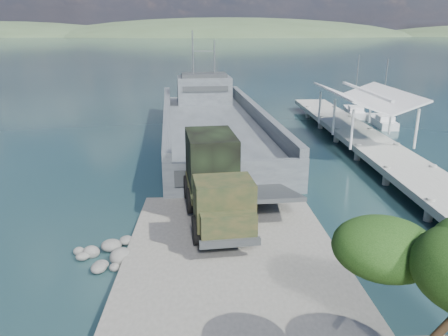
# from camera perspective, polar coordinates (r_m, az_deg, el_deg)

# --- Properties ---
(ground) EXTENTS (1400.00, 1400.00, 0.00)m
(ground) POSITION_cam_1_polar(r_m,az_deg,el_deg) (21.00, 1.10, -12.05)
(ground) COLOR #173237
(ground) RESTS_ON ground
(boat_ramp) EXTENTS (10.00, 18.00, 0.50)m
(boat_ramp) POSITION_cam_1_polar(r_m,az_deg,el_deg) (20.01, 1.30, -12.86)
(boat_ramp) COLOR #66645D
(boat_ramp) RESTS_ON ground
(shoreline_rocks) EXTENTS (3.20, 5.60, 0.90)m
(shoreline_rocks) POSITION_cam_1_polar(r_m,az_deg,el_deg) (21.97, -15.68, -11.34)
(shoreline_rocks) COLOR #4F4F4D
(shoreline_rocks) RESTS_ON ground
(distant_headlands) EXTENTS (1000.00, 240.00, 48.00)m
(distant_headlands) POSITION_cam_1_polar(r_m,az_deg,el_deg) (580.52, 2.56, 16.81)
(distant_headlands) COLOR #3D5133
(distant_headlands) RESTS_ON ground
(pier) EXTENTS (6.40, 44.00, 6.10)m
(pier) POSITION_cam_1_polar(r_m,az_deg,el_deg) (40.55, 18.05, 4.34)
(pier) COLOR #97978E
(pier) RESTS_ON ground
(landing_craft) EXTENTS (11.83, 37.58, 11.01)m
(landing_craft) POSITION_cam_1_polar(r_m,az_deg,el_deg) (42.88, -1.44, 4.96)
(landing_craft) COLOR #40464C
(landing_craft) RESTS_ON ground
(military_truck) EXTENTS (3.82, 9.43, 4.26)m
(military_truck) POSITION_cam_1_polar(r_m,az_deg,el_deg) (23.77, -1.20, -1.43)
(military_truck) COLOR black
(military_truck) RESTS_ON boat_ramp
(soldier) EXTENTS (0.79, 0.77, 1.82)m
(soldier) POSITION_cam_1_polar(r_m,az_deg,el_deg) (20.72, -2.27, -8.08)
(soldier) COLOR black
(soldier) RESTS_ON boat_ramp
(sailboat_near) EXTENTS (2.17, 6.30, 7.56)m
(sailboat_near) POSITION_cam_1_polar(r_m,az_deg,el_deg) (52.29, 19.90, 5.70)
(sailboat_near) COLOR white
(sailboat_near) RESTS_ON ground
(sailboat_far) EXTENTS (2.82, 6.48, 7.64)m
(sailboat_far) POSITION_cam_1_polar(r_m,az_deg,el_deg) (57.21, 16.64, 6.99)
(sailboat_far) COLOR white
(sailboat_far) RESTS_ON ground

